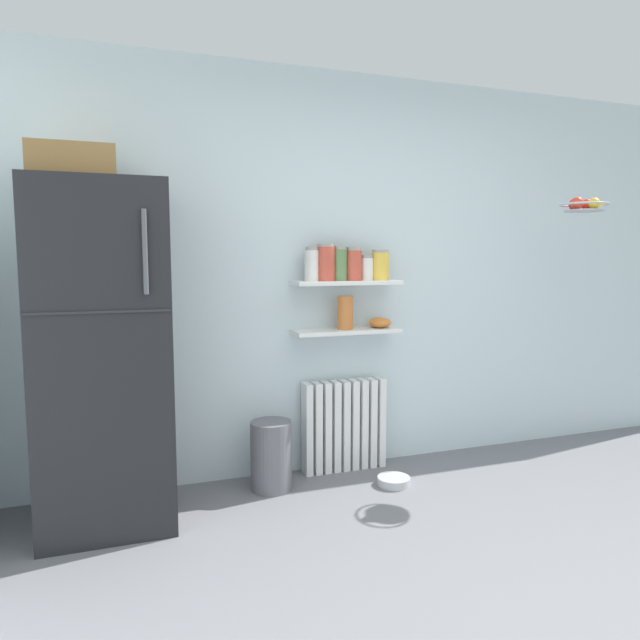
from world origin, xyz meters
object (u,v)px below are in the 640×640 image
at_px(storage_jar_4, 367,268).
at_px(trash_bin, 271,455).
at_px(vase, 345,313).
at_px(refrigerator, 102,349).
at_px(storage_jar_0, 312,265).
at_px(storage_jar_5, 380,265).
at_px(storage_jar_1, 326,263).
at_px(hanging_fruit_basket, 584,205).
at_px(radiator, 344,425).
at_px(storage_jar_3, 353,264).
at_px(shelf_bowl, 380,323).
at_px(storage_jar_2, 340,264).
at_px(pet_food_bowl, 394,481).

height_order(storage_jar_4, trash_bin, storage_jar_4).
height_order(vase, trash_bin, vase).
bearing_deg(storage_jar_4, vase, 180.00).
bearing_deg(refrigerator, storage_jar_0, 10.41).
bearing_deg(storage_jar_5, storage_jar_1, 180.00).
bearing_deg(hanging_fruit_basket, radiator, 161.88).
xyz_separation_m(storage_jar_5, vase, (-0.25, 0.00, -0.30)).
xyz_separation_m(storage_jar_1, storage_jar_3, (0.19, -0.00, -0.01)).
height_order(storage_jar_4, shelf_bowl, storage_jar_4).
distance_m(storage_jar_5, shelf_bowl, 0.38).
bearing_deg(hanging_fruit_basket, storage_jar_2, 163.45).
distance_m(vase, pet_food_bowl, 1.10).
bearing_deg(hanging_fruit_basket, storage_jar_0, 165.20).
relative_size(refrigerator, shelf_bowl, 12.85).
bearing_deg(radiator, storage_jar_3, -32.27).
bearing_deg(trash_bin, hanging_fruit_basket, -8.98).
relative_size(radiator, storage_jar_5, 3.01).
bearing_deg(storage_jar_4, trash_bin, -169.07).
height_order(storage_jar_5, shelf_bowl, storage_jar_5).
height_order(storage_jar_3, hanging_fruit_basket, hanging_fruit_basket).
xyz_separation_m(refrigerator, radiator, (1.48, 0.26, -0.63)).
relative_size(trash_bin, pet_food_bowl, 2.06).
height_order(trash_bin, hanging_fruit_basket, hanging_fruit_basket).
height_order(refrigerator, radiator, refrigerator).
bearing_deg(storage_jar_5, trash_bin, -170.37).
height_order(radiator, storage_jar_2, storage_jar_2).
xyz_separation_m(trash_bin, hanging_fruit_basket, (2.02, -0.32, 1.54)).
distance_m(storage_jar_3, storage_jar_5, 0.19).
distance_m(refrigerator, storage_jar_4, 1.69).
bearing_deg(shelf_bowl, radiator, 172.86).
distance_m(storage_jar_2, storage_jar_5, 0.29).
relative_size(storage_jar_0, storage_jar_4, 1.29).
bearing_deg(shelf_bowl, storage_jar_1, 180.00).
bearing_deg(storage_jar_0, storage_jar_5, 0.00).
xyz_separation_m(storage_jar_1, hanging_fruit_basket, (1.61, -0.45, 0.37)).
distance_m(storage_jar_3, vase, 0.32).
relative_size(shelf_bowl, pet_food_bowl, 0.74).
xyz_separation_m(storage_jar_2, shelf_bowl, (0.29, -0.00, -0.39)).
bearing_deg(trash_bin, vase, 13.92).
relative_size(storage_jar_3, storage_jar_5, 1.07).
distance_m(storage_jar_5, trash_bin, 1.40).
height_order(storage_jar_0, vase, storage_jar_0).
height_order(storage_jar_0, shelf_bowl, storage_jar_0).
xyz_separation_m(vase, shelf_bowl, (0.25, 0.00, -0.07)).
xyz_separation_m(storage_jar_2, hanging_fruit_basket, (1.52, -0.45, 0.38)).
distance_m(storage_jar_4, vase, 0.32).
height_order(storage_jar_4, hanging_fruit_basket, hanging_fruit_basket).
xyz_separation_m(storage_jar_2, storage_jar_5, (0.29, -0.00, -0.01)).
xyz_separation_m(storage_jar_2, vase, (0.04, -0.00, -0.32)).
relative_size(refrigerator, storage_jar_5, 9.76).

